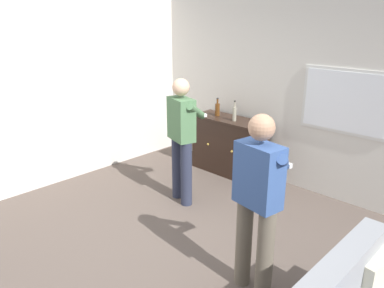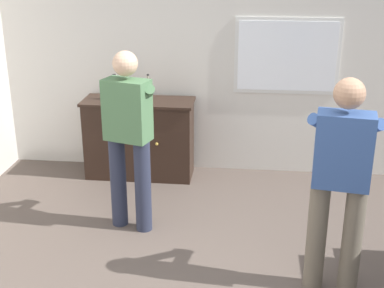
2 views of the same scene
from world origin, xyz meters
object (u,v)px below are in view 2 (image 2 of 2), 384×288
Objects in this scene: person_standing_left at (129,133)px; person_standing_right at (340,178)px; bottle_wine_green at (148,92)px; bottle_liquor_amber at (115,90)px; sideboard_cabinet at (139,138)px.

person_standing_left is 1.00× the size of person_standing_right.
bottle_wine_green is 0.19× the size of person_standing_left.
person_standing_right reaches higher than bottle_wine_green.
bottle_liquor_amber is 0.17× the size of person_standing_right.
bottle_liquor_amber is (-0.39, 0.06, -0.01)m from bottle_wine_green.
person_standing_left is at bearing 155.38° from person_standing_right.
sideboard_cabinet is at bearing 133.63° from person_standing_right.
sideboard_cabinet is 3.97× the size of bottle_wine_green.
person_standing_left reaches higher than bottle_liquor_amber.
sideboard_cabinet is 0.61m from bottle_liquor_amber.
bottle_wine_green reaches higher than bottle_liquor_amber.
person_standing_right is (1.77, -1.94, -0.08)m from bottle_wine_green.
bottle_liquor_amber is at bearing 137.29° from person_standing_right.
person_standing_left is (0.03, -1.14, -0.08)m from bottle_wine_green.
bottle_wine_green is 0.19× the size of person_standing_right.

